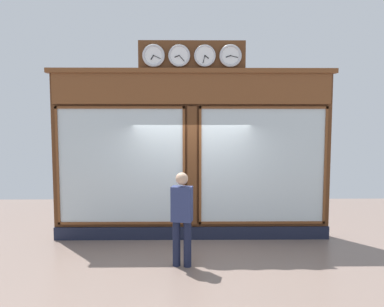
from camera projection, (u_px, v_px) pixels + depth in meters
name	position (u px, v px, depth m)	size (l,w,h in m)	color
ground_plane	(194.00, 300.00, 5.52)	(14.00, 14.00, 0.00)	#7A665B
shop_facade	(192.00, 153.00, 8.26)	(6.12, 0.42, 4.27)	#5B3319
pedestrian	(182.00, 215.00, 6.70)	(0.40, 0.29, 1.69)	#191E38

